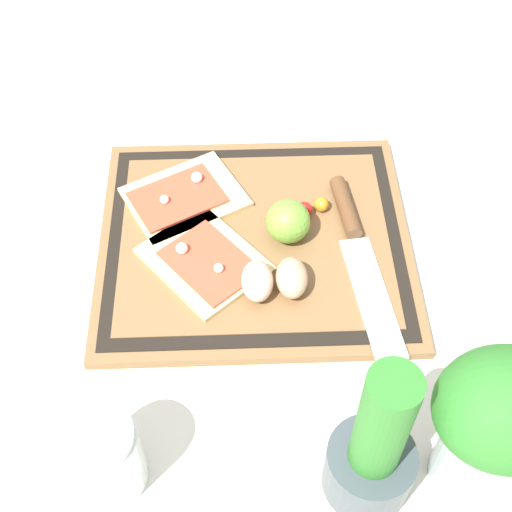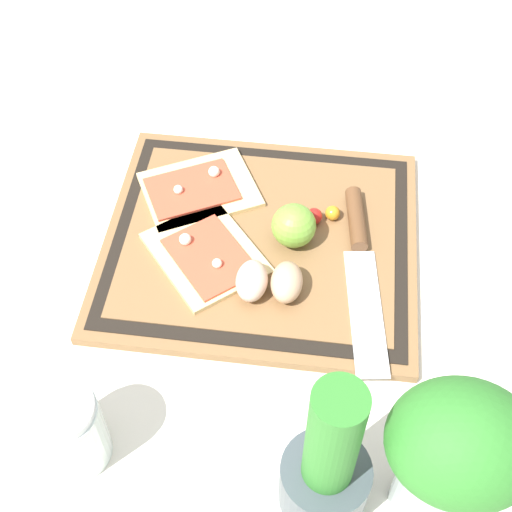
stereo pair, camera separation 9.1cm
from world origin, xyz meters
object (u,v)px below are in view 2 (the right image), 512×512
object	(u,v)px
knife	(359,246)
egg_brown	(287,282)
pizza_slice_near	(198,189)
herb_glass	(455,457)
herb_pot	(327,468)
sauce_jar	(69,433)
lime	(294,228)
cherry_tomato_yellow	(333,213)
egg_pink	(248,280)
pizza_slice_far	(206,254)
cherry_tomato_red	(314,216)

from	to	relation	value
knife	egg_brown	distance (m)	0.12
pizza_slice_near	herb_glass	world-z (taller)	herb_glass
herb_pot	sauce_jar	bearing A→B (deg)	-3.44
herb_glass	egg_brown	bearing A→B (deg)	-54.19
lime	herb_pot	bearing A→B (deg)	100.75
knife	cherry_tomato_yellow	world-z (taller)	knife
herb_pot	herb_glass	xyz separation A→B (m)	(-0.11, -0.00, 0.05)
egg_pink	lime	size ratio (longest dim) A/B	1.01
knife	egg_brown	world-z (taller)	egg_brown
lime	pizza_slice_near	bearing A→B (deg)	-27.97
knife	herb_glass	bearing A→B (deg)	105.20
egg_pink	lime	xyz separation A→B (m)	(-0.05, -0.08, 0.01)
pizza_slice_near	pizza_slice_far	size ratio (longest dim) A/B	1.00
cherry_tomato_yellow	sauce_jar	xyz separation A→B (m)	(0.26, 0.36, 0.02)
herb_pot	sauce_jar	size ratio (longest dim) A/B	2.11
pizza_slice_far	cherry_tomato_yellow	bearing A→B (deg)	-151.10
cherry_tomato_red	cherry_tomato_yellow	distance (m)	0.03
pizza_slice_far	egg_pink	bearing A→B (deg)	143.13
pizza_slice_near	herb_pot	size ratio (longest dim) A/B	0.86
egg_pink	cherry_tomato_yellow	size ratio (longest dim) A/B	2.91
egg_pink	lime	distance (m)	0.10
pizza_slice_near	cherry_tomato_yellow	world-z (taller)	pizza_slice_near
pizza_slice_near	pizza_slice_far	xyz separation A→B (m)	(-0.03, 0.11, 0.00)
lime	egg_brown	bearing A→B (deg)	89.63
pizza_slice_near	pizza_slice_far	distance (m)	0.12
sauce_jar	egg_pink	bearing A→B (deg)	-125.10
knife	cherry_tomato_red	distance (m)	0.08
herb_glass	cherry_tomato_yellow	bearing A→B (deg)	-71.45
pizza_slice_near	knife	world-z (taller)	pizza_slice_near
egg_brown	herb_glass	bearing A→B (deg)	125.81
knife	cherry_tomato_yellow	size ratio (longest dim) A/B	14.17
pizza_slice_far	cherry_tomato_red	xyz separation A→B (m)	(-0.13, -0.08, 0.01)
knife	herb_pot	size ratio (longest dim) A/B	1.30
knife	lime	world-z (taller)	lime
pizza_slice_near	knife	distance (m)	0.24
cherry_tomato_yellow	herb_glass	distance (m)	0.41
egg_brown	herb_glass	xyz separation A→B (m)	(-0.18, 0.24, 0.09)
cherry_tomato_red	egg_brown	bearing A→B (deg)	78.14
pizza_slice_far	egg_pink	distance (m)	0.08
pizza_slice_far	herb_pot	bearing A→B (deg)	120.66
pizza_slice_far	cherry_tomato_red	bearing A→B (deg)	-149.97
herb_glass	egg_pink	bearing A→B (deg)	-47.08
cherry_tomato_red	herb_pot	xyz separation A→B (m)	(-0.04, 0.37, 0.05)
egg_brown	cherry_tomato_red	size ratio (longest dim) A/B	2.62
lime	sauce_jar	size ratio (longest dim) A/B	0.56
cherry_tomato_red	herb_glass	size ratio (longest dim) A/B	0.11
cherry_tomato_yellow	herb_pot	bearing A→B (deg)	91.98
pizza_slice_far	egg_brown	bearing A→B (deg)	158.55
herb_pot	pizza_slice_far	bearing A→B (deg)	-59.34
cherry_tomato_yellow	herb_glass	bearing A→B (deg)	108.55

